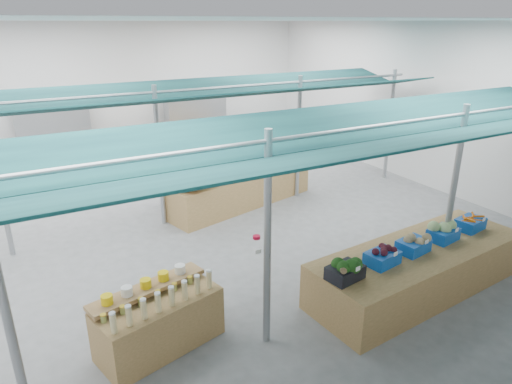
{
  "coord_description": "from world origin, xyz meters",
  "views": [
    {
      "loc": [
        -3.67,
        -8.53,
        4.18
      ],
      "look_at": [
        0.16,
        -1.6,
        1.21
      ],
      "focal_mm": 32.0,
      "sensor_mm": 36.0,
      "label": 1
    }
  ],
  "objects_px": {
    "fruit_counter": "(242,189)",
    "vendor_right": "(243,160)",
    "veg_counter": "(418,269)",
    "bottle_shelf": "(158,320)",
    "crate_stack": "(442,243)",
    "vendor_left": "(178,170)"
  },
  "relations": [
    {
      "from": "veg_counter",
      "to": "vendor_right",
      "type": "relative_size",
      "value": 2.56
    },
    {
      "from": "crate_stack",
      "to": "vendor_left",
      "type": "relative_size",
      "value": 0.39
    },
    {
      "from": "bottle_shelf",
      "to": "veg_counter",
      "type": "distance_m",
      "value": 4.23
    },
    {
      "from": "veg_counter",
      "to": "crate_stack",
      "type": "xyz_separation_m",
      "value": [
        1.24,
        0.56,
        -0.08
      ]
    },
    {
      "from": "fruit_counter",
      "to": "crate_stack",
      "type": "height_order",
      "value": "fruit_counter"
    },
    {
      "from": "veg_counter",
      "to": "fruit_counter",
      "type": "height_order",
      "value": "fruit_counter"
    },
    {
      "from": "vendor_left",
      "to": "vendor_right",
      "type": "relative_size",
      "value": 1.0
    },
    {
      "from": "bottle_shelf",
      "to": "crate_stack",
      "type": "relative_size",
      "value": 3.01
    },
    {
      "from": "bottle_shelf",
      "to": "veg_counter",
      "type": "xyz_separation_m",
      "value": [
        4.17,
        -0.7,
        -0.03
      ]
    },
    {
      "from": "bottle_shelf",
      "to": "crate_stack",
      "type": "xyz_separation_m",
      "value": [
        5.41,
        -0.14,
        -0.11
      ]
    },
    {
      "from": "crate_stack",
      "to": "veg_counter",
      "type": "bearing_deg",
      "value": -155.76
    },
    {
      "from": "bottle_shelf",
      "to": "vendor_left",
      "type": "distance_m",
      "value": 5.56
    },
    {
      "from": "bottle_shelf",
      "to": "crate_stack",
      "type": "bearing_deg",
      "value": -15.9
    },
    {
      "from": "crate_stack",
      "to": "vendor_left",
      "type": "xyz_separation_m",
      "value": [
        -3.26,
        5.26,
        0.47
      ]
    },
    {
      "from": "crate_stack",
      "to": "vendor_right",
      "type": "distance_m",
      "value": 5.48
    },
    {
      "from": "veg_counter",
      "to": "vendor_right",
      "type": "height_order",
      "value": "vendor_right"
    },
    {
      "from": "veg_counter",
      "to": "vendor_left",
      "type": "bearing_deg",
      "value": 104.56
    },
    {
      "from": "bottle_shelf",
      "to": "vendor_right",
      "type": "xyz_separation_m",
      "value": [
        3.94,
        5.12,
        0.35
      ]
    },
    {
      "from": "fruit_counter",
      "to": "crate_stack",
      "type": "distance_m",
      "value": 4.65
    },
    {
      "from": "bottle_shelf",
      "to": "crate_stack",
      "type": "distance_m",
      "value": 5.41
    },
    {
      "from": "bottle_shelf",
      "to": "fruit_counter",
      "type": "xyz_separation_m",
      "value": [
        3.34,
        4.02,
        0.0
      ]
    },
    {
      "from": "fruit_counter",
      "to": "vendor_right",
      "type": "height_order",
      "value": "vendor_right"
    }
  ]
}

